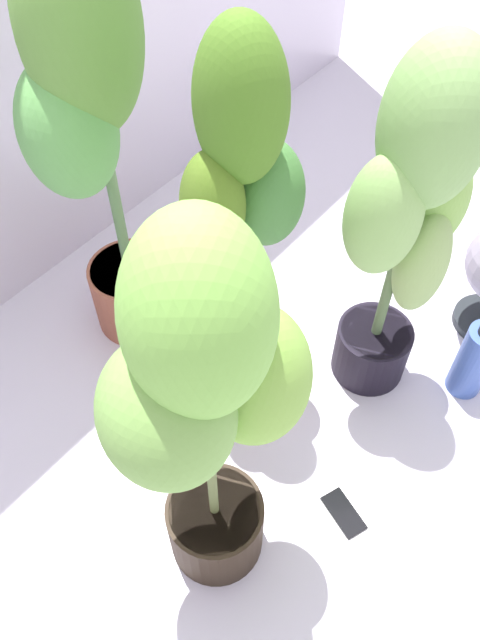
% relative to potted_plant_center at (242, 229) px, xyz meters
% --- Properties ---
extents(ground_plane, '(8.00, 8.00, 0.00)m').
position_rel_potted_plant_center_xyz_m(ground_plane, '(-0.05, -0.13, -0.56)').
color(ground_plane, silver).
rests_on(ground_plane, ground).
extents(potted_plant_center, '(0.31, 0.23, 1.00)m').
position_rel_potted_plant_center_xyz_m(potted_plant_center, '(0.00, 0.00, 0.00)').
color(potted_plant_center, brown).
rests_on(potted_plant_center, ground).
extents(potted_plant_front_left, '(0.41, 0.32, 0.99)m').
position_rel_potted_plant_center_xyz_m(potted_plant_front_left, '(-0.38, -0.23, 0.04)').
color(potted_plant_front_left, '#2E2217').
rests_on(potted_plant_front_left, ground).
extents(potted_plant_back_center, '(0.36, 0.29, 1.09)m').
position_rel_potted_plant_center_xyz_m(potted_plant_back_center, '(-0.04, 0.37, 0.09)').
color(potted_plant_back_center, brown).
rests_on(potted_plant_back_center, ground).
extents(potted_plant_front_right, '(0.34, 0.26, 0.95)m').
position_rel_potted_plant_center_xyz_m(potted_plant_front_right, '(0.24, -0.25, -0.00)').
color(potted_plant_front_right, black).
rests_on(potted_plant_front_right, ground).
extents(cell_phone, '(0.12, 0.16, 0.01)m').
position_rel_potted_plant_center_xyz_m(cell_phone, '(-0.15, -0.43, -0.55)').
color(cell_phone, white).
rests_on(cell_phone, ground).
extents(nutrient_bottle, '(0.09, 0.09, 0.25)m').
position_rel_potted_plant_center_xyz_m(nutrient_bottle, '(0.36, -0.48, -0.44)').
color(nutrient_bottle, '#4160B5').
rests_on(nutrient_bottle, ground).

